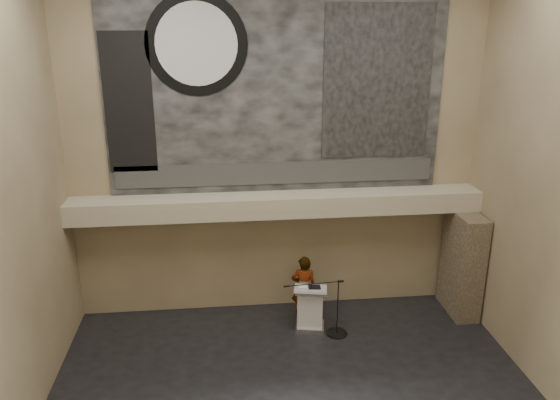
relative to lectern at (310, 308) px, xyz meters
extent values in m
cube|color=#7A684D|center=(-0.69, 1.25, 3.70)|extent=(10.00, 0.02, 8.50)
cube|color=#7A684D|center=(-0.69, -6.75, 3.70)|extent=(10.00, 0.02, 8.50)
cube|color=tan|center=(-0.69, 0.85, 2.40)|extent=(10.00, 0.80, 0.50)
cylinder|color=#B2893D|center=(-2.29, 0.80, 2.12)|extent=(0.04, 0.04, 0.06)
cylinder|color=#B2893D|center=(1.21, 0.80, 2.12)|extent=(0.04, 0.04, 0.06)
cube|color=black|center=(-0.69, 1.22, 5.15)|extent=(8.00, 0.05, 5.00)
cube|color=#2D2D2D|center=(-0.69, 1.18, 3.10)|extent=(7.76, 0.02, 0.55)
cylinder|color=black|center=(-2.49, 1.18, 6.15)|extent=(2.30, 0.02, 2.30)
cylinder|color=silver|center=(-2.49, 1.16, 6.15)|extent=(1.84, 0.02, 1.84)
cube|color=black|center=(1.71, 1.18, 5.25)|extent=(2.60, 0.02, 3.60)
cube|color=black|center=(-4.09, 1.18, 4.85)|extent=(1.10, 0.02, 3.20)
cube|color=#46392B|center=(3.96, 0.40, 0.80)|extent=(0.60, 1.40, 2.70)
cube|color=silver|center=(0.00, 0.00, -0.51)|extent=(0.78, 0.65, 0.08)
cube|color=silver|center=(0.00, 0.00, 0.01)|extent=(0.68, 0.53, 0.96)
cube|color=silver|center=(0.00, -0.02, 0.52)|extent=(0.87, 0.69, 0.14)
cube|color=black|center=(0.09, -0.04, 0.56)|extent=(0.30, 0.25, 0.04)
cube|color=white|center=(-0.18, -0.01, 0.55)|extent=(0.21, 0.29, 0.00)
imported|color=silver|center=(-0.10, 0.42, 0.31)|extent=(0.69, 0.51, 1.73)
cylinder|color=black|center=(0.60, -0.35, -0.54)|extent=(0.52, 0.52, 0.02)
cylinder|color=black|center=(0.60, -0.35, 0.17)|extent=(0.03, 0.03, 1.44)
cylinder|color=black|center=(-0.02, -0.40, 0.85)|extent=(1.38, 0.13, 0.02)
camera|label=1|loc=(-2.00, -11.60, 6.77)|focal=35.00mm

